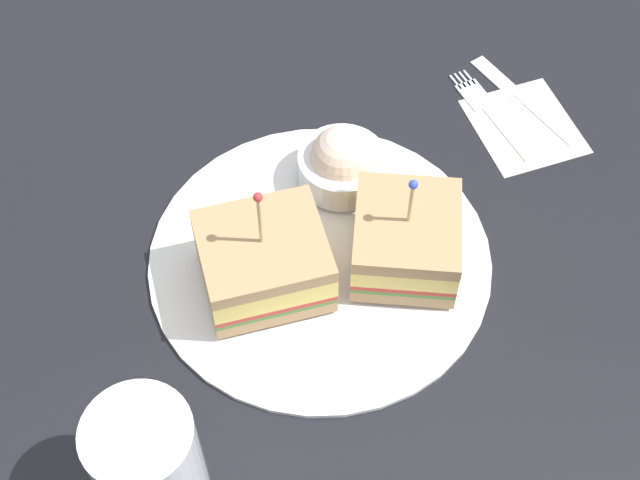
# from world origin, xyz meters

# --- Properties ---
(ground_plane) EXTENTS (1.00, 1.00, 0.02)m
(ground_plane) POSITION_xyz_m (0.00, 0.00, -0.01)
(ground_plane) COLOR black
(plate) EXTENTS (0.28, 0.28, 0.01)m
(plate) POSITION_xyz_m (0.00, 0.00, 0.00)
(plate) COLOR white
(plate) RESTS_ON ground_plane
(sandwich_half_front) EXTENTS (0.12, 0.12, 0.10)m
(sandwich_half_front) POSITION_xyz_m (-0.06, 0.04, 0.03)
(sandwich_half_front) COLOR tan
(sandwich_half_front) RESTS_ON plate
(sandwich_half_back) EXTENTS (0.11, 0.10, 0.11)m
(sandwich_half_back) POSITION_xyz_m (0.05, 0.00, 0.04)
(sandwich_half_back) COLOR tan
(sandwich_half_back) RESTS_ON plate
(coleslaw_bowl) EXTENTS (0.07, 0.07, 0.05)m
(coleslaw_bowl) POSITION_xyz_m (-0.06, -0.06, 0.03)
(coleslaw_bowl) COLOR white
(coleslaw_bowl) RESTS_ON plate
(drink_glass) EXTENTS (0.07, 0.07, 0.10)m
(drink_glass) POSITION_xyz_m (0.19, 0.11, 0.04)
(drink_glass) COLOR #B74C33
(drink_glass) RESTS_ON ground_plane
(napkin) EXTENTS (0.10, 0.11, 0.00)m
(napkin) POSITION_xyz_m (-0.23, -0.03, 0.00)
(napkin) COLOR beige
(napkin) RESTS_ON ground_plane
(fork) EXTENTS (0.02, 0.12, 0.00)m
(fork) POSITION_xyz_m (-0.21, -0.07, 0.00)
(fork) COLOR silver
(fork) RESTS_ON ground_plane
(knife) EXTENTS (0.02, 0.13, 0.00)m
(knife) POSITION_xyz_m (-0.25, -0.07, 0.00)
(knife) COLOR silver
(knife) RESTS_ON ground_plane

